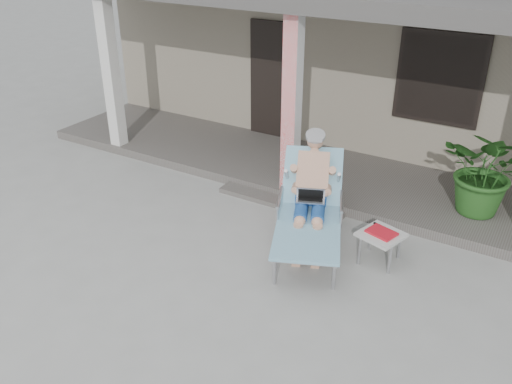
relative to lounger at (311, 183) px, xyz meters
The scene contains 8 objects.
ground 1.66m from the lounger, 124.09° to the right, with size 60.00×60.00×0.00m, color #9E9E99.
house 5.43m from the lounger, 98.59° to the left, with size 10.40×5.40×3.30m.
porch_deck 2.13m from the lounger, 113.87° to the left, with size 10.00×2.00×0.15m, color #605B56.
porch_overhang 2.74m from the lounger, 114.53° to the left, with size 10.00×2.30×2.85m.
porch_step 1.32m from the lounger, 140.41° to the left, with size 2.00×0.30×0.07m, color #605B56.
lounger is the anchor object (origin of this frame).
side_table 1.09m from the lounger, ahead, with size 0.60×0.60×0.43m.
potted_palm 2.49m from the lounger, 41.52° to the left, with size 1.14×0.98×1.26m, color #26591E.
Camera 1 is at (3.36, -4.49, 3.91)m, focal length 38.00 mm.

